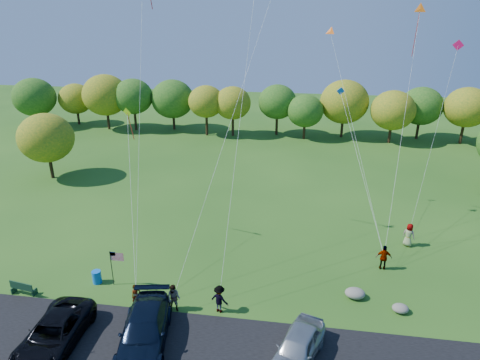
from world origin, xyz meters
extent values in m
plane|color=#235017|center=(0.00, 0.00, 0.00)|extent=(140.00, 140.00, 0.00)
cube|color=black|center=(0.00, -4.00, 0.03)|extent=(44.00, 6.00, 0.06)
cylinder|color=#332212|center=(-34.38, 37.84, 1.50)|extent=(0.36, 0.36, 2.99)
ellipsoid|color=#41681A|center=(-34.38, 37.84, 5.02)|extent=(6.24, 6.24, 5.62)
cylinder|color=#332212|center=(-29.43, 37.39, 1.24)|extent=(0.36, 0.36, 2.47)
ellipsoid|color=#41681A|center=(-29.43, 37.39, 4.11)|extent=(5.03, 5.03, 4.53)
cylinder|color=#332212|center=(-25.50, 39.50, 1.51)|extent=(0.36, 0.36, 3.03)
ellipsoid|color=#1B5416|center=(-25.50, 39.50, 4.76)|extent=(5.33, 5.33, 4.80)
cylinder|color=#332212|center=(-19.25, 38.29, 1.26)|extent=(0.36, 0.36, 2.52)
ellipsoid|color=#41681A|center=(-19.25, 38.29, 4.83)|extent=(7.12, 7.12, 6.40)
cylinder|color=#332212|center=(-14.77, 39.48, 1.51)|extent=(0.36, 0.36, 3.03)
ellipsoid|color=#41681A|center=(-14.77, 39.48, 5.18)|extent=(6.61, 6.61, 5.95)
cylinder|color=#332212|center=(-9.64, 36.55, 1.15)|extent=(0.36, 0.36, 2.31)
ellipsoid|color=#1B5416|center=(-9.64, 36.55, 4.28)|extent=(6.08, 6.08, 5.47)
cylinder|color=#332212|center=(-4.53, 36.36, 1.46)|extent=(0.36, 0.36, 2.92)
ellipsoid|color=#41681A|center=(-4.53, 36.36, 4.58)|extent=(5.11, 5.11, 4.60)
cylinder|color=#332212|center=(-0.56, 37.81, 1.30)|extent=(0.36, 0.36, 2.61)
ellipsoid|color=#41681A|center=(-0.56, 37.81, 4.87)|extent=(6.95, 6.95, 6.25)
cylinder|color=#332212|center=(4.23, 36.48, 1.27)|extent=(0.36, 0.36, 2.53)
ellipsoid|color=#1B5416|center=(4.23, 36.48, 4.22)|extent=(5.18, 5.18, 4.66)
cylinder|color=#332212|center=(9.59, 39.03, 1.52)|extent=(0.36, 0.36, 3.04)
ellipsoid|color=#1B5416|center=(9.59, 39.03, 5.36)|extent=(7.14, 7.14, 6.43)
cylinder|color=#332212|center=(15.53, 39.91, 1.52)|extent=(0.36, 0.36, 3.04)
ellipsoid|color=#41681A|center=(15.53, 39.91, 4.96)|extent=(5.89, 5.89, 5.31)
cylinder|color=#332212|center=(19.32, 38.62, 1.42)|extent=(0.36, 0.36, 2.85)
ellipsoid|color=#41681A|center=(19.32, 38.62, 4.93)|extent=(6.42, 6.42, 5.78)
cylinder|color=#332212|center=(25.78, 36.98, 1.37)|extent=(0.36, 0.36, 2.73)
ellipsoid|color=#41681A|center=(25.78, 36.98, 4.39)|extent=(5.11, 5.11, 4.60)
cylinder|color=#332212|center=(-22.00, 18.00, 1.30)|extent=(0.36, 0.36, 2.60)
ellipsoid|color=#41681A|center=(-22.00, 18.00, 4.42)|extent=(5.60, 5.60, 5.04)
imported|color=black|center=(-8.38, -4.59, 0.84)|extent=(2.79, 5.72, 1.57)
imported|color=black|center=(-3.66, -3.74, 0.93)|extent=(3.46, 6.32, 1.74)
imported|color=#A4A9AF|center=(4.46, -3.67, 0.86)|extent=(3.30, 5.05, 1.60)
imported|color=#4C4C59|center=(-5.28, -0.80, 0.77)|extent=(0.66, 0.66, 1.54)
imported|color=#4C4C59|center=(-2.93, -0.80, 0.88)|extent=(0.95, 0.79, 1.76)
imported|color=#4C4C59|center=(-0.22, -0.46, 0.88)|extent=(1.30, 1.00, 1.77)
imported|color=#4C4C59|center=(10.12, 5.60, 0.92)|extent=(1.10, 0.51, 1.83)
imported|color=#4C4C59|center=(12.48, 9.14, 0.92)|extent=(1.07, 1.00, 1.84)
cube|color=#13361F|center=(-12.83, -0.69, 0.40)|extent=(1.72, 0.39, 0.06)
cube|color=#13361F|center=(-12.83, -0.86, 0.69)|extent=(1.71, 0.33, 0.53)
cube|color=#13361F|center=(-13.55, -0.69, 0.20)|extent=(0.14, 0.44, 0.40)
cube|color=#13361F|center=(-12.11, -0.69, 0.20)|extent=(0.14, 0.44, 0.40)
cylinder|color=blue|center=(-8.78, 1.12, 0.44)|extent=(0.59, 0.59, 0.88)
cylinder|color=black|center=(-7.63, 1.10, 1.26)|extent=(0.05, 0.05, 2.51)
cube|color=red|center=(-7.18, 1.10, 2.16)|extent=(0.90, 0.60, 0.02)
cube|color=navy|center=(-7.45, 1.11, 2.34)|extent=(0.36, 0.02, 0.28)
ellipsoid|color=slate|center=(7.91, 2.08, 0.32)|extent=(1.26, 0.99, 0.63)
ellipsoid|color=gray|center=(10.46, 1.09, 0.25)|extent=(0.97, 0.81, 0.51)
cone|color=orange|center=(5.71, 13.44, 15.23)|extent=(0.90, 0.71, 0.71)
cone|color=#DA600F|center=(12.39, 15.72, 16.79)|extent=(1.01, 0.52, 0.91)
cube|color=#E7105F|center=(14.26, 11.52, 14.51)|extent=(0.69, 0.34, 0.74)
cube|color=#BFFF15|center=(-8.21, 7.27, 10.04)|extent=(0.68, 0.33, 0.71)
cube|color=blue|center=(7.05, 16.10, 10.36)|extent=(0.69, 0.20, 0.68)
camera|label=1|loc=(4.10, -20.82, 16.98)|focal=32.00mm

